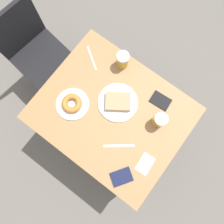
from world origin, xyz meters
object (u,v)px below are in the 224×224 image
chair (31,46)px  beer_mug_center (123,60)px  napkin_folded (145,164)px  plate_with_donut (72,104)px  passport_far_edge (121,177)px  plate_with_cake (118,102)px  passport_near_edge (160,101)px  beer_mug_left (159,120)px  fork (92,58)px  knife (119,146)px

chair → beer_mug_center: bearing=-64.0°
beer_mug_center → napkin_folded: size_ratio=0.95×
plate_with_donut → passport_far_edge: (-0.17, -0.52, -0.02)m
chair → plate_with_cake: (-0.00, -0.84, 0.22)m
beer_mug_center → passport_near_edge: size_ratio=0.90×
plate_with_cake → beer_mug_left: 0.28m
beer_mug_center → passport_far_edge: size_ratio=0.77×
beer_mug_left → passport_far_edge: bearing=-177.6°
plate_with_donut → beer_mug_center: bearing=-12.4°
napkin_folded → fork: bearing=62.8°
beer_mug_left → napkin_folded: 0.28m
knife → passport_far_edge: passport_far_edge is taller
chair → fork: size_ratio=5.33×
plate_with_donut → napkin_folded: 0.59m
beer_mug_center → beer_mug_left: bearing=-113.8°
beer_mug_center → chair: bearing=108.2°
napkin_folded → plate_with_donut: bearing=87.4°
fork → passport_near_edge: passport_near_edge is taller
plate_with_cake → plate_with_donut: bearing=129.0°
plate_with_cake → passport_near_edge: bearing=-50.8°
beer_mug_center → passport_far_edge: (-0.59, -0.43, -0.06)m
plate_with_cake → beer_mug_center: 0.27m
chair → napkin_folded: bearing=-92.2°
chair → beer_mug_left: 1.14m
passport_far_edge → plate_with_cake: bearing=39.3°
plate_with_donut → passport_near_edge: 0.57m
napkin_folded → passport_near_edge: passport_near_edge is taller
plate_with_donut → passport_near_edge: size_ratio=1.60×
fork → passport_near_edge: size_ratio=1.20×
knife → plate_with_cake: bearing=37.9°
plate_with_cake → knife: bearing=-142.1°
plate_with_donut → napkin_folded: plate_with_donut is taller
chair → napkin_folded: size_ratio=6.80×
plate_with_cake → passport_near_edge: plate_with_cake is taller
napkin_folded → fork: size_ratio=0.78×
napkin_folded → passport_near_edge: 0.41m
plate_with_cake → passport_far_edge: 0.46m
beer_mug_left → chair: bearing=92.6°
plate_with_donut → passport_near_edge: (0.36, -0.44, -0.02)m
chair → napkin_folded: chair is taller
beer_mug_left → fork: (0.09, 0.60, -0.06)m
fork → knife: (-0.36, -0.49, -0.00)m
chair → beer_mug_center: chair is taller
plate_with_donut → passport_near_edge: bearing=-50.9°
plate_with_cake → beer_mug_center: (0.23, 0.13, 0.04)m
plate_with_donut → beer_mug_center: size_ratio=1.79×
napkin_folded → passport_far_edge: passport_far_edge is taller
napkin_folded → beer_mug_left: bearing=18.4°
plate_with_cake → napkin_folded: plate_with_cake is taller
plate_with_donut → beer_mug_left: bearing=-65.0°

